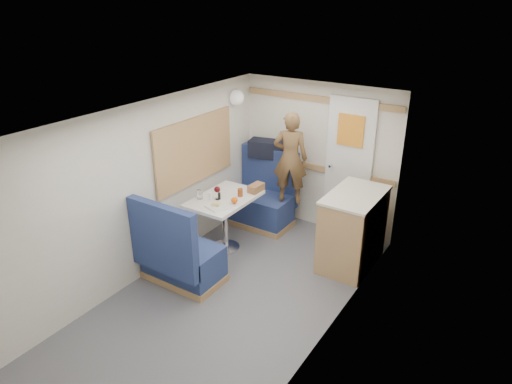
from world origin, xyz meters
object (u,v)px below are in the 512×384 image
Objects in this scene: orange_fruit at (234,200)px; beer_glass at (240,193)px; cheese_block at (216,204)px; salt_grinder at (211,196)px; dinette_table at (224,209)px; bench_far at (261,203)px; bench_near at (179,259)px; tray at (221,206)px; duffel_bag at (268,149)px; tumbler_left at (200,195)px; person at (290,158)px; dome_light at (236,97)px; wine_glass at (217,190)px; pepper_grinder at (219,196)px; bread_loaf at (256,188)px; galley_counter at (352,229)px.

beer_glass is at bearing 108.40° from orange_fruit.
cheese_block is 0.22m from salt_grinder.
orange_fruit is (0.22, -0.10, 0.21)m from dinette_table.
bench_near is (0.00, -1.73, 0.00)m from bench_far.
tray is at bearing 47.33° from cheese_block.
bench_far reaches higher than orange_fruit.
tray is (0.11, -1.09, 0.43)m from bench_far.
bench_far is 1.00× the size of bench_near.
duffel_bag is at bearing 93.31° from dinette_table.
tumbler_left reaches higher than orange_fruit.
person is 1.18m from tray.
cheese_block is (0.08, 0.60, 0.45)m from bench_near.
dome_light is (-0.39, -0.01, 1.45)m from bench_far.
dinette_table is 0.29m from wine_glass.
duffel_bag is at bearing 103.36° from orange_fruit.
pepper_grinder reaches higher than tray.
bench_near is 1.34m from bread_loaf.
duffel_bag is at bearing 91.87° from bench_near.
orange_fruit is (0.61, -0.95, -0.97)m from dome_light.
person reaches higher than tumbler_left.
duffel_bag reaches higher than pepper_grinder.
salt_grinder is at bearing 144.99° from cheese_block.
dome_light is 1.33m from beer_glass.
galley_counter is (1.47, 1.41, 0.17)m from bench_near.
wine_glass is (-0.04, -0.95, 0.54)m from bench_far.
wine_glass is (-0.26, 0.01, 0.07)m from orange_fruit.
bread_loaf is (0.24, 0.45, 0.00)m from pepper_grinder.
orange_fruit is at bearing -90.00° from bread_loaf.
pepper_grinder is 0.51m from bread_loaf.
person is 0.83m from beer_glass.
bench_near reaches higher than salt_grinder.
pepper_grinder is 0.89× the size of salt_grinder.
beer_glass is at bearing 81.65° from bench_near.
beer_glass is at bearing -108.10° from bread_loaf.
bench_near is 0.78m from tray.
bench_far is 0.77m from duffel_bag.
galley_counter is 9.20× the size of beer_glass.
orange_fruit reaches higher than cheese_block.
orange_fruit is 0.82× the size of cheese_block.
galley_counter is at bearing 22.87° from wine_glass.
orange_fruit is at bearing 11.15° from tumbler_left.
dome_light is 2.28m from galley_counter.
person is (0.44, 1.72, 0.76)m from bench_near.
person reaches higher than cheese_block.
duffel_bag reaches higher than wine_glass.
bench_near reaches higher than tumbler_left.
person is at bearing 77.22° from orange_fruit.
salt_grinder is (-0.10, 0.72, 0.47)m from bench_near.
tumbler_left reaches higher than pepper_grinder.
cheese_block is at bearing -35.01° from salt_grinder.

